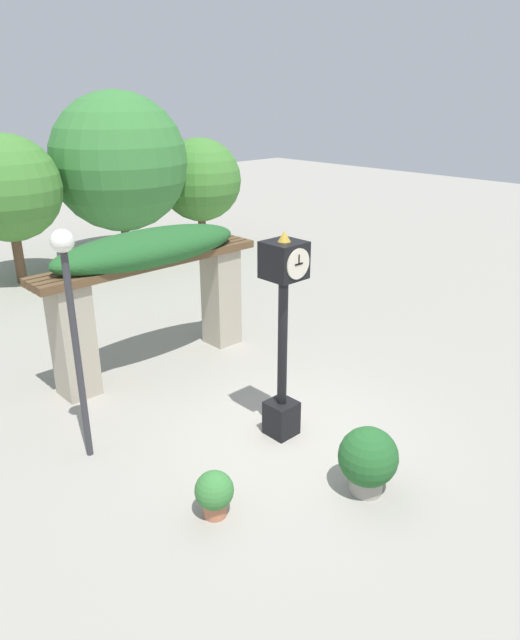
# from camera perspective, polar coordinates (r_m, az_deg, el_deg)

# --- Properties ---
(ground_plane) EXTENTS (60.00, 60.00, 0.00)m
(ground_plane) POSITION_cam_1_polar(r_m,az_deg,el_deg) (9.38, 2.35, -11.52)
(ground_plane) COLOR gray
(pedestal_clock) EXTENTS (0.54, 0.59, 3.34)m
(pedestal_clock) POSITION_cam_1_polar(r_m,az_deg,el_deg) (8.59, 2.30, -0.81)
(pedestal_clock) COLOR black
(pedestal_clock) RESTS_ON ground
(pergola) EXTENTS (4.63, 1.22, 2.78)m
(pergola) POSITION_cam_1_polar(r_m,az_deg,el_deg) (11.08, -10.85, 4.89)
(pergola) COLOR #A89E89
(pergola) RESTS_ON ground
(potted_plant_near_left) EXTENTS (0.82, 0.82, 0.97)m
(potted_plant_near_left) POSITION_cam_1_polar(r_m,az_deg,el_deg) (8.10, 10.74, -13.50)
(potted_plant_near_left) COLOR gray
(potted_plant_near_left) RESTS_ON ground
(potted_plant_near_right) EXTENTS (0.51, 0.51, 0.65)m
(potted_plant_near_right) POSITION_cam_1_polar(r_m,az_deg,el_deg) (7.69, -4.59, -16.81)
(potted_plant_near_right) COLOR #B26B4C
(potted_plant_near_right) RESTS_ON ground
(lamp_post) EXTENTS (0.32, 0.32, 3.49)m
(lamp_post) POSITION_cam_1_polar(r_m,az_deg,el_deg) (8.24, -18.44, 1.67)
(lamp_post) COLOR #333338
(lamp_post) RESTS_ON ground
(tree_line) EXTENTS (16.94, 4.70, 5.27)m
(tree_line) POSITION_cam_1_polar(r_m,az_deg,el_deg) (17.93, -22.52, 12.55)
(tree_line) COLOR brown
(tree_line) RESTS_ON ground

